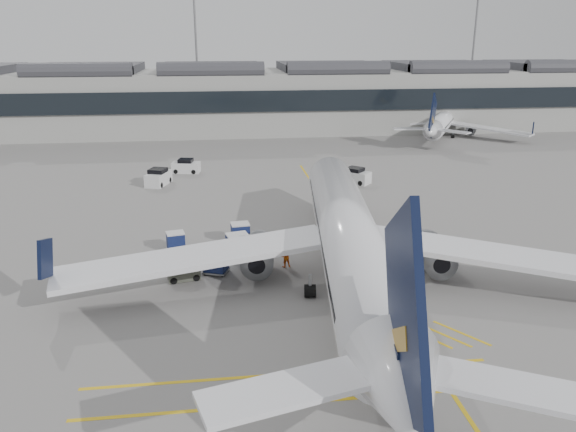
{
  "coord_description": "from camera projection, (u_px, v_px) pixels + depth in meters",
  "views": [
    {
      "loc": [
        -1.38,
        -35.9,
        17.42
      ],
      "look_at": [
        3.83,
        5.21,
        4.0
      ],
      "focal_mm": 35.0,
      "sensor_mm": 36.0,
      "label": 1
    }
  ],
  "objects": [
    {
      "name": "ramp_agent_a",
      "position": [
        329.0,
        233.0,
        48.68
      ],
      "size": [
        0.84,
        0.7,
        1.98
      ],
      "primitive_type": "imported",
      "rotation": [
        0.0,
        0.0,
        0.38
      ],
      "color": "orange",
      "rests_on": "ground"
    },
    {
      "name": "ground",
      "position": [
        243.0,
        295.0,
        39.42
      ],
      "size": [
        220.0,
        220.0,
        0.0
      ],
      "primitive_type": "plane",
      "color": "gray",
      "rests_on": "ground"
    },
    {
      "name": "terminal",
      "position": [
        223.0,
        98.0,
        105.41
      ],
      "size": [
        200.0,
        20.45,
        12.4
      ],
      "color": "#9E9E99",
      "rests_on": "ground"
    },
    {
      "name": "safety_cone_nose",
      "position": [
        349.0,
        206.0,
        59.06
      ],
      "size": [
        0.35,
        0.35,
        0.49
      ],
      "primitive_type": "cone",
      "color": "#F24C0A",
      "rests_on": "ground"
    },
    {
      "name": "baggage_cart_c",
      "position": [
        176.0,
        241.0,
        47.18
      ],
      "size": [
        1.79,
        1.58,
        1.64
      ],
      "rotation": [
        0.0,
        0.0,
        0.21
      ],
      "color": "gray",
      "rests_on": "ground"
    },
    {
      "name": "service_van_mid",
      "position": [
        158.0,
        178.0,
        68.05
      ],
      "size": [
        3.11,
        4.34,
        2.02
      ],
      "rotation": [
        0.0,
        0.0,
        1.25
      ],
      "color": "silver",
      "rests_on": "ground"
    },
    {
      "name": "belt_loader",
      "position": [
        391.0,
        259.0,
        44.04
      ],
      "size": [
        5.21,
        3.21,
        2.07
      ],
      "rotation": [
        0.0,
        0.0,
        0.38
      ],
      "color": "#B9B7B0",
      "rests_on": "ground"
    },
    {
      "name": "baggage_cart_a",
      "position": [
        240.0,
        232.0,
        49.07
      ],
      "size": [
        1.81,
        1.55,
        1.77
      ],
      "rotation": [
        0.0,
        0.0,
        0.1
      ],
      "color": "gray",
      "rests_on": "ground"
    },
    {
      "name": "airliner_far",
      "position": [
        443.0,
        121.0,
        100.43
      ],
      "size": [
        27.4,
        30.23,
        8.93
      ],
      "rotation": [
        0.0,
        0.0,
        -0.51
      ],
      "color": "white",
      "rests_on": "ground"
    },
    {
      "name": "airliner_main",
      "position": [
        349.0,
        239.0,
        40.02
      ],
      "size": [
        41.01,
        45.04,
        12.0
      ],
      "rotation": [
        0.0,
        0.0,
        -0.12
      ],
      "color": "white",
      "rests_on": "ground"
    },
    {
      "name": "service_van_left",
      "position": [
        186.0,
        166.0,
        74.16
      ],
      "size": [
        3.85,
        2.46,
        1.83
      ],
      "rotation": [
        0.0,
        0.0,
        -0.2
      ],
      "color": "silver",
      "rests_on": "ground"
    },
    {
      "name": "pushback_tug",
      "position": [
        184.0,
        272.0,
        41.77
      ],
      "size": [
        2.55,
        1.85,
        1.3
      ],
      "rotation": [
        0.0,
        0.0,
        0.2
      ],
      "color": "#4A4D41",
      "rests_on": "ground"
    },
    {
      "name": "apron_markings",
      "position": [
        350.0,
        239.0,
        50.05
      ],
      "size": [
        0.25,
        60.0,
        0.01
      ],
      "primitive_type": "cube",
      "color": "gold",
      "rests_on": "ground"
    },
    {
      "name": "baggage_cart_b",
      "position": [
        238.0,
        245.0,
        45.86
      ],
      "size": [
        2.15,
        1.91,
        1.95
      ],
      "rotation": [
        0.0,
        0.0,
        0.23
      ],
      "color": "gray",
      "rests_on": "ground"
    },
    {
      "name": "ramp_agent_b",
      "position": [
        285.0,
        256.0,
        43.92
      ],
      "size": [
        0.99,
        0.85,
        1.76
      ],
      "primitive_type": "imported",
      "rotation": [
        0.0,
        0.0,
        3.37
      ],
      "color": "#ED5C0C",
      "rests_on": "ground"
    },
    {
      "name": "service_van_right",
      "position": [
        355.0,
        176.0,
        68.98
      ],
      "size": [
        4.02,
        3.89,
        1.92
      ],
      "rotation": [
        0.0,
        0.0,
        -0.73
      ],
      "color": "silver",
      "rests_on": "ground"
    },
    {
      "name": "light_masts",
      "position": [
        213.0,
        50.0,
        115.92
      ],
      "size": [
        113.0,
        0.6,
        25.45
      ],
      "color": "slate",
      "rests_on": "ground"
    },
    {
      "name": "safety_cone_engine",
      "position": [
        391.0,
        260.0,
        44.71
      ],
      "size": [
        0.39,
        0.39,
        0.55
      ],
      "primitive_type": "cone",
      "color": "#F24C0A",
      "rests_on": "ground"
    },
    {
      "name": "baggage_cart_d",
      "position": [
        216.0,
        261.0,
        42.71
      ],
      "size": [
        2.17,
        1.98,
        1.86
      ],
      "rotation": [
        0.0,
        0.0,
        -0.36
      ],
      "color": "gray",
      "rests_on": "ground"
    }
  ]
}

